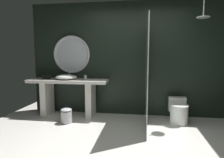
# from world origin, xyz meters

# --- Properties ---
(ground_plane) EXTENTS (5.76, 5.76, 0.00)m
(ground_plane) POSITION_xyz_m (0.00, 0.00, 0.00)
(ground_plane) COLOR silver
(back_wall_panel) EXTENTS (4.80, 0.10, 2.60)m
(back_wall_panel) POSITION_xyz_m (0.00, 1.90, 1.30)
(back_wall_panel) COLOR black
(back_wall_panel) RESTS_ON ground_plane
(vanity_counter) EXTENTS (1.82, 0.54, 0.84)m
(vanity_counter) POSITION_xyz_m (-1.44, 1.56, 0.56)
(vanity_counter) COLOR silver
(vanity_counter) RESTS_ON ground_plane
(vessel_sink) EXTENTS (0.49, 0.40, 0.22)m
(vessel_sink) POSITION_xyz_m (-1.47, 1.54, 0.90)
(vessel_sink) COLOR white
(vessel_sink) RESTS_ON vanity_counter
(tumbler_cup) EXTENTS (0.06, 0.06, 0.11)m
(tumbler_cup) POSITION_xyz_m (-1.04, 1.60, 0.89)
(tumbler_cup) COLOR silver
(tumbler_cup) RESTS_ON vanity_counter
(tissue_box) EXTENTS (0.17, 0.11, 0.08)m
(tissue_box) POSITION_xyz_m (-1.97, 1.57, 0.88)
(tissue_box) COLOR black
(tissue_box) RESTS_ON vanity_counter
(round_wall_mirror) EXTENTS (0.90, 0.06, 0.90)m
(round_wall_mirror) POSITION_xyz_m (-1.44, 1.81, 1.41)
(round_wall_mirror) COLOR #B7B7BC
(shower_glass_panel) EXTENTS (0.02, 1.43, 2.06)m
(shower_glass_panel) POSITION_xyz_m (0.31, 1.13, 1.03)
(shower_glass_panel) COLOR silver
(shower_glass_panel) RESTS_ON ground_plane
(rain_shower_head) EXTENTS (0.24, 0.24, 0.42)m
(rain_shower_head) POSITION_xyz_m (1.34, 1.30, 2.13)
(rain_shower_head) COLOR #B7B7BC
(toilet) EXTENTS (0.37, 0.53, 0.50)m
(toilet) POSITION_xyz_m (0.99, 1.43, 0.24)
(toilet) COLOR white
(toilet) RESTS_ON ground_plane
(waste_bin) EXTENTS (0.23, 0.23, 0.31)m
(waste_bin) POSITION_xyz_m (-1.30, 1.06, 0.16)
(waste_bin) COLOR #B7B7BC
(waste_bin) RESTS_ON ground_plane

